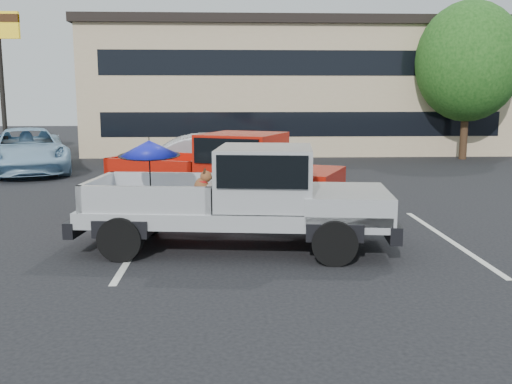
{
  "coord_description": "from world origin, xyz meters",
  "views": [
    {
      "loc": [
        -1.24,
        -8.64,
        2.78
      ],
      "look_at": [
        -0.85,
        0.07,
        1.3
      ],
      "focal_mm": 40.0,
      "sensor_mm": 36.0,
      "label": 1
    }
  ],
  "objects_px": {
    "red_pickup": "(236,170)",
    "blue_suv": "(27,150)",
    "silver_sedan": "(222,159)",
    "silver_pickup": "(252,192)",
    "tree_back": "(358,66)",
    "tree_right": "(468,62)"
  },
  "relations": [
    {
      "from": "red_pickup",
      "to": "tree_back",
      "type": "bearing_deg",
      "value": 93.23
    },
    {
      "from": "tree_right",
      "to": "silver_sedan",
      "type": "xyz_separation_m",
      "value": [
        -10.52,
        -6.66,
        -3.42
      ]
    },
    {
      "from": "tree_right",
      "to": "silver_pickup",
      "type": "height_order",
      "value": "tree_right"
    },
    {
      "from": "silver_pickup",
      "to": "silver_sedan",
      "type": "xyz_separation_m",
      "value": [
        -0.66,
        7.83,
        -0.26
      ]
    },
    {
      "from": "tree_back",
      "to": "silver_sedan",
      "type": "height_order",
      "value": "tree_back"
    },
    {
      "from": "red_pickup",
      "to": "blue_suv",
      "type": "distance_m",
      "value": 10.79
    },
    {
      "from": "silver_pickup",
      "to": "red_pickup",
      "type": "distance_m",
      "value": 3.2
    },
    {
      "from": "tree_right",
      "to": "red_pickup",
      "type": "xyz_separation_m",
      "value": [
        -10.12,
        -11.31,
        -3.16
      ]
    },
    {
      "from": "tree_back",
      "to": "silver_sedan",
      "type": "relative_size",
      "value": 1.48
    },
    {
      "from": "red_pickup",
      "to": "silver_sedan",
      "type": "bearing_deg",
      "value": 118.36
    },
    {
      "from": "red_pickup",
      "to": "blue_suv",
      "type": "height_order",
      "value": "red_pickup"
    },
    {
      "from": "silver_sedan",
      "to": "tree_back",
      "type": "bearing_deg",
      "value": -32.5
    },
    {
      "from": "tree_right",
      "to": "silver_pickup",
      "type": "distance_m",
      "value": 17.82
    },
    {
      "from": "silver_sedan",
      "to": "blue_suv",
      "type": "relative_size",
      "value": 0.83
    },
    {
      "from": "silver_sedan",
      "to": "blue_suv",
      "type": "distance_m",
      "value": 7.77
    },
    {
      "from": "tree_back",
      "to": "silver_pickup",
      "type": "xyz_separation_m",
      "value": [
        -6.86,
        -22.5,
        -3.36
      ]
    },
    {
      "from": "tree_back",
      "to": "tree_right",
      "type": "bearing_deg",
      "value": -69.44
    },
    {
      "from": "tree_right",
      "to": "silver_pickup",
      "type": "relative_size",
      "value": 1.15
    },
    {
      "from": "tree_back",
      "to": "blue_suv",
      "type": "bearing_deg",
      "value": -141.64
    },
    {
      "from": "tree_right",
      "to": "silver_pickup",
      "type": "xyz_separation_m",
      "value": [
        -9.86,
        -14.5,
        -3.16
      ]
    },
    {
      "from": "tree_right",
      "to": "silver_sedan",
      "type": "distance_m",
      "value": 12.91
    },
    {
      "from": "silver_sedan",
      "to": "blue_suv",
      "type": "xyz_separation_m",
      "value": [
        -7.13,
        3.07,
        0.01
      ]
    }
  ]
}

